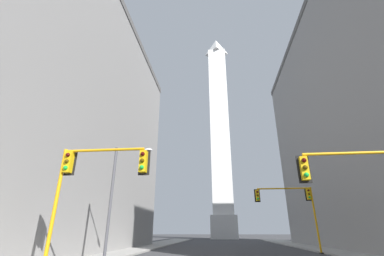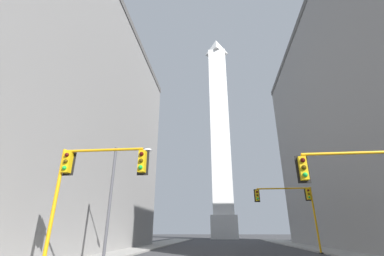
{
  "view_description": "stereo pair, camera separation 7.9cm",
  "coord_description": "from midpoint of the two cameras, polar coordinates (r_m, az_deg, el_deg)",
  "views": [
    {
      "loc": [
        -0.96,
        -2.8,
        1.97
      ],
      "look_at": [
        -5.99,
        45.54,
        21.6
      ],
      "focal_mm": 24.0,
      "sensor_mm": 36.0,
      "label": 1
    },
    {
      "loc": [
        -0.88,
        -2.79,
        1.97
      ],
      "look_at": [
        -5.99,
        45.54,
        21.6
      ],
      "focal_mm": 24.0,
      "sensor_mm": 36.0,
      "label": 2
    }
  ],
  "objects": [
    {
      "name": "traffic_light_near_right",
      "position": [
        14.46,
        36.47,
        -8.88
      ],
      "size": [
        5.64,
        0.52,
        5.48
      ],
      "color": "orange",
      "rests_on": "ground_plane"
    },
    {
      "name": "building_left",
      "position": [
        34.47,
        -31.07,
        2.14
      ],
      "size": [
        19.29,
        37.75,
        28.41
      ],
      "color": "gray",
      "rests_on": "ground_plane"
    },
    {
      "name": "obelisk",
      "position": [
        83.7,
        6.15,
        -0.16
      ],
      "size": [
        7.4,
        7.4,
        68.86
      ],
      "color": "silver",
      "rests_on": "ground_plane"
    },
    {
      "name": "traffic_light_near_left",
      "position": [
        14.18,
        -22.04,
        -9.82
      ],
      "size": [
        4.77,
        0.5,
        6.02
      ],
      "color": "orange",
      "rests_on": "ground_plane"
    },
    {
      "name": "street_lamp",
      "position": [
        19.26,
        -16.17,
        -12.67
      ],
      "size": [
        2.84,
        0.36,
        7.8
      ],
      "color": "#4C4C51",
      "rests_on": "ground_plane"
    },
    {
      "name": "sidewalk_right",
      "position": [
        32.18,
        30.47,
        -22.63
      ],
      "size": [
        5.0,
        89.96,
        0.15
      ],
      "primitive_type": "cube",
      "color": "gray",
      "rests_on": "ground_plane"
    },
    {
      "name": "sidewalk_left",
      "position": [
        31.54,
        -14.28,
        -24.84
      ],
      "size": [
        5.0,
        89.96,
        0.15
      ],
      "primitive_type": "cube",
      "color": "gray",
      "rests_on": "ground_plane"
    },
    {
      "name": "traffic_light_mid_right",
      "position": [
        29.16,
        21.48,
        -15.0
      ],
      "size": [
        5.93,
        0.5,
        6.24
      ],
      "color": "orange",
      "rests_on": "ground_plane"
    }
  ]
}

